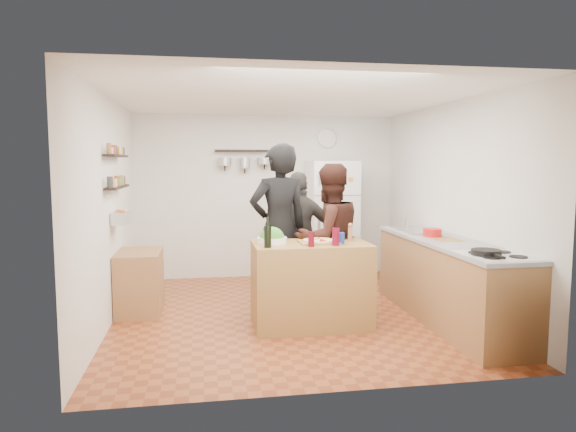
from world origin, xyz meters
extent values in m
plane|color=brown|center=(0.00, 0.00, 0.00)|extent=(4.20, 4.20, 0.00)
plane|color=white|center=(0.00, 0.00, 2.50)|extent=(4.20, 4.20, 0.00)
plane|color=silver|center=(0.00, 2.10, 1.25)|extent=(4.00, 0.00, 4.00)
plane|color=silver|center=(-2.00, 0.00, 1.25)|extent=(0.00, 4.20, 4.20)
plane|color=silver|center=(2.00, 0.00, 1.25)|extent=(0.00, 4.20, 4.20)
cube|color=#A7793D|center=(0.16, -0.45, 0.46)|extent=(1.25, 0.72, 0.91)
cube|color=olive|center=(0.24, -0.47, 0.92)|extent=(0.42, 0.34, 0.02)
cylinder|color=beige|center=(0.24, -0.47, 0.94)|extent=(0.34, 0.34, 0.02)
cylinder|color=white|center=(-0.26, -0.40, 0.94)|extent=(0.32, 0.32, 0.06)
cylinder|color=black|center=(-0.34, -0.67, 1.02)|extent=(0.07, 0.07, 0.23)
cylinder|color=#560713|center=(0.11, -0.69, 0.99)|extent=(0.06, 0.06, 0.16)
cylinder|color=#5D071D|center=(0.38, -0.65, 1.00)|extent=(0.08, 0.08, 0.19)
cylinder|color=#9C6841|center=(0.61, -0.40, 0.99)|extent=(0.05, 0.05, 0.16)
cylinder|color=navy|center=(0.46, -0.57, 0.97)|extent=(0.07, 0.07, 0.12)
imported|color=black|center=(-0.10, 0.18, 1.00)|extent=(0.82, 0.64, 2.00)
imported|color=black|center=(0.47, -0.01, 0.88)|extent=(1.02, 0.90, 1.76)
imported|color=#322F2C|center=(0.24, 0.64, 0.83)|extent=(1.03, 0.60, 1.66)
cube|color=#9E7042|center=(1.70, -0.55, 0.45)|extent=(0.63, 2.63, 0.90)
cube|color=white|center=(1.70, -1.50, 0.91)|extent=(0.60, 0.62, 0.02)
cylinder|color=black|center=(1.60, -1.48, 0.95)|extent=(0.27, 0.27, 0.05)
cube|color=silver|center=(1.70, 0.30, 0.92)|extent=(0.50, 0.80, 0.03)
cube|color=olive|center=(1.70, -0.50, 0.91)|extent=(0.30, 0.40, 0.02)
cylinder|color=red|center=(1.65, -0.24, 0.96)|extent=(0.21, 0.21, 0.09)
cube|color=white|center=(0.95, 1.75, 0.90)|extent=(0.70, 0.68, 1.80)
cylinder|color=silver|center=(0.95, 2.08, 2.15)|extent=(0.30, 0.03, 0.30)
cube|color=black|center=(-1.93, 0.20, 1.50)|extent=(0.12, 1.00, 0.02)
cube|color=black|center=(-1.93, 0.20, 1.85)|extent=(0.12, 1.00, 0.02)
cube|color=silver|center=(-1.90, 0.20, 1.15)|extent=(0.18, 0.35, 0.14)
cube|color=#A96E47|center=(-1.74, 0.38, 0.36)|extent=(0.50, 0.80, 0.73)
cube|color=black|center=(-0.35, 2.00, 1.95)|extent=(0.90, 0.04, 0.04)
camera|label=1|loc=(-0.98, -5.80, 1.77)|focal=32.00mm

